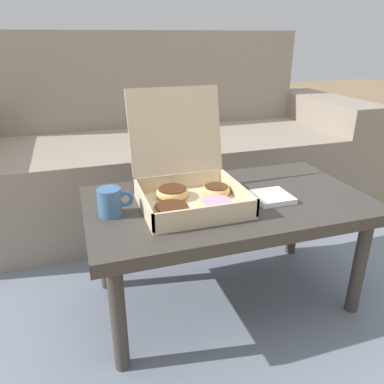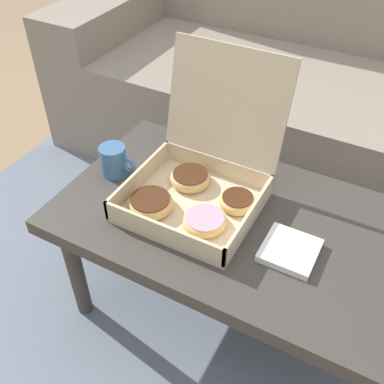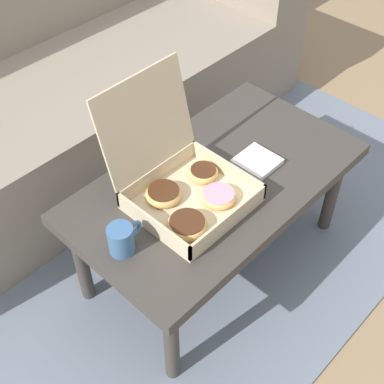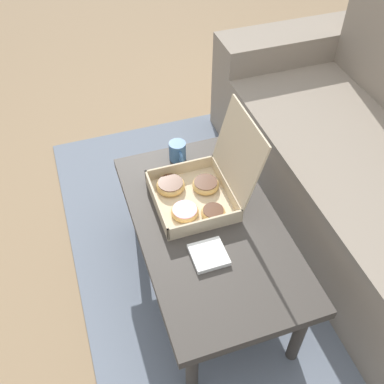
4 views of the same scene
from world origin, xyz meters
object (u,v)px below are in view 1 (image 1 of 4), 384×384
Objects in this scene: coffee_table at (227,211)px; pastry_box at (188,186)px; couch at (165,154)px; coffee_mug at (111,202)px.

pastry_box reaches higher than coffee_table.
couch reaches higher than coffee_table.
coffee_table is 0.17m from pastry_box.
couch is 19.90× the size of coffee_mug.
coffee_mug is at bearing -113.56° from couch.
coffee_mug is (-0.38, -0.87, 0.14)m from couch.
couch is 0.87m from coffee_table.
couch is at bearing 81.06° from pastry_box.
coffee_table is at bearing -5.33° from pastry_box.
coffee_mug is (-0.24, -0.01, -0.01)m from pastry_box.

